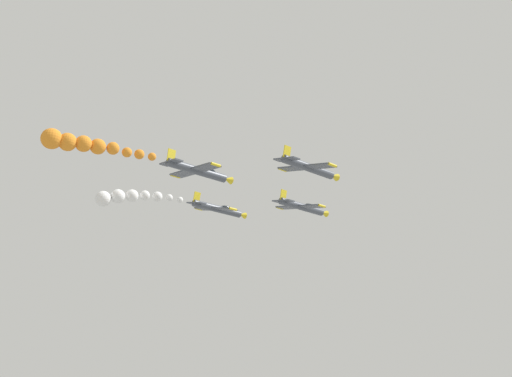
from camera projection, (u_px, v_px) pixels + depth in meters
airplane_lead at (303, 207)px, 85.27m from camera, size 9.43×10.35×2.99m
airplane_left_inner at (218, 209)px, 86.30m from camera, size 9.37×10.35×3.14m
smoke_trail_left_inner at (126, 197)px, 76.88m from camera, size 3.12×13.04×3.56m
airplane_right_inner at (309, 167)px, 72.35m from camera, size 9.39×10.35×3.10m
airplane_left_outer at (198, 171)px, 71.76m from camera, size 9.53×10.35×2.64m
smoke_trail_left_outer at (81, 144)px, 62.91m from camera, size 3.45×13.53×2.37m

